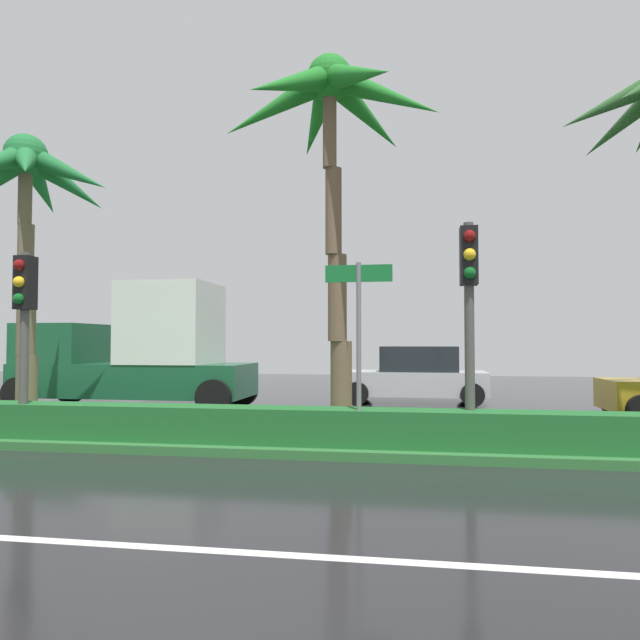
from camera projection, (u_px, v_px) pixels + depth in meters
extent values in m
cube|color=black|center=(355.00, 435.00, 11.98)|extent=(90.00, 42.00, 0.10)
cube|color=white|center=(273.00, 554.00, 5.08)|extent=(81.00, 0.14, 0.01)
cube|color=#2D6B33|center=(350.00, 436.00, 11.00)|extent=(85.50, 4.00, 0.15)
cube|color=#1E6028|center=(340.00, 427.00, 9.63)|extent=(76.50, 0.70, 0.60)
cylinder|color=brown|center=(27.00, 389.00, 12.49)|extent=(0.44, 0.44, 1.41)
cylinder|color=brown|center=(26.00, 323.00, 12.52)|extent=(0.39, 0.39, 1.41)
cylinder|color=brown|center=(26.00, 257.00, 12.55)|extent=(0.34, 0.34, 1.41)
cylinder|color=brown|center=(25.00, 192.00, 12.58)|extent=(0.28, 0.28, 1.41)
sphere|color=#1F6F34|center=(26.00, 155.00, 12.61)|extent=(0.90, 0.90, 0.90)
cone|color=#1F6F34|center=(66.00, 171.00, 12.57)|extent=(2.03, 0.81, 1.25)
cone|color=#1F6F34|center=(66.00, 183.00, 13.13)|extent=(1.68, 1.84, 1.42)
cone|color=#1F6F34|center=(41.00, 186.00, 13.43)|extent=(1.03, 2.02, 1.39)
cone|color=#1F6F34|center=(2.00, 178.00, 13.04)|extent=(2.04, 1.23, 1.25)
cone|color=#1F6F34|center=(25.00, 163.00, 11.83)|extent=(1.61, 1.91, 1.32)
cylinder|color=brown|center=(341.00, 385.00, 11.56)|extent=(0.43, 0.43, 1.72)
cylinder|color=brown|center=(337.00, 298.00, 11.57)|extent=(0.38, 0.38, 1.72)
cylinder|color=brown|center=(334.00, 211.00, 11.58)|extent=(0.32, 0.32, 1.72)
cylinder|color=brown|center=(330.00, 125.00, 11.60)|extent=(0.27, 0.27, 1.72)
sphere|color=#1F7A25|center=(330.00, 78.00, 11.63)|extent=(0.90, 0.90, 0.90)
cone|color=#1F7A25|center=(383.00, 95.00, 11.30)|extent=(2.43, 0.88, 1.47)
cone|color=#1F7A25|center=(365.00, 115.00, 12.39)|extent=(1.84, 2.27, 1.41)
cone|color=#1F7A25|center=(317.00, 120.00, 12.68)|extent=(1.44, 2.42, 1.40)
cone|color=#1F7A25|center=(278.00, 106.00, 11.75)|extent=(2.38, 0.64, 1.54)
cone|color=#1F7A25|center=(293.00, 83.00, 10.80)|extent=(1.71, 2.32, 1.47)
cone|color=#1F7A25|center=(356.00, 75.00, 10.62)|extent=(1.83, 2.30, 1.34)
cone|color=#2C5929|center=(630.00, 117.00, 11.99)|extent=(1.90, 2.19, 1.56)
cone|color=#2C5929|center=(621.00, 100.00, 11.31)|extent=(2.41, 0.69, 1.43)
cylinder|color=#4C4C47|center=(24.00, 344.00, 10.43)|extent=(0.16, 0.16, 3.31)
cube|color=black|center=(25.00, 283.00, 10.47)|extent=(0.28, 0.32, 0.96)
sphere|color=maroon|center=(19.00, 265.00, 10.32)|extent=(0.20, 0.20, 0.20)
sphere|color=yellow|center=(19.00, 282.00, 10.31)|extent=(0.20, 0.20, 0.20)
sphere|color=#0F591E|center=(19.00, 299.00, 10.29)|extent=(0.20, 0.20, 0.20)
cylinder|color=#4C4C47|center=(469.00, 334.00, 9.53)|extent=(0.16, 0.16, 3.66)
cube|color=black|center=(469.00, 256.00, 9.58)|extent=(0.28, 0.32, 0.96)
sphere|color=maroon|center=(469.00, 236.00, 9.42)|extent=(0.20, 0.20, 0.20)
sphere|color=yellow|center=(470.00, 254.00, 9.41)|extent=(0.20, 0.20, 0.20)
sphere|color=#0F591E|center=(470.00, 273.00, 9.40)|extent=(0.20, 0.20, 0.20)
cylinder|color=slate|center=(359.00, 354.00, 9.49)|extent=(0.08, 0.08, 3.00)
cube|color=#146B2D|center=(359.00, 273.00, 9.54)|extent=(1.10, 0.03, 0.28)
cube|color=#195133|center=(135.00, 380.00, 16.19)|extent=(6.40, 2.30, 0.90)
cube|color=#195133|center=(63.00, 343.00, 16.59)|extent=(1.90, 2.21, 1.10)
cube|color=silver|center=(172.00, 324.00, 16.08)|extent=(2.30, 2.35, 2.20)
cylinder|color=black|center=(19.00, 395.00, 15.46)|extent=(0.92, 0.30, 0.92)
cylinder|color=black|center=(71.00, 388.00, 17.77)|extent=(0.92, 0.30, 0.92)
cylinder|color=black|center=(214.00, 398.00, 14.59)|extent=(0.92, 0.30, 0.92)
cylinder|color=black|center=(242.00, 390.00, 16.90)|extent=(0.92, 0.30, 0.92)
cube|color=silver|center=(414.00, 383.00, 17.80)|extent=(4.30, 1.76, 0.72)
cube|color=#1E2328|center=(419.00, 359.00, 17.81)|extent=(2.30, 1.58, 0.76)
cylinder|color=black|center=(357.00, 393.00, 17.17)|extent=(0.68, 0.22, 0.68)
cylinder|color=black|center=(363.00, 389.00, 18.95)|extent=(0.68, 0.22, 0.68)
cylinder|color=black|center=(472.00, 395.00, 16.64)|extent=(0.68, 0.22, 0.68)
cylinder|color=black|center=(467.00, 390.00, 18.41)|extent=(0.68, 0.22, 0.68)
cylinder|color=black|center=(614.00, 402.00, 14.71)|extent=(0.68, 0.22, 0.68)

